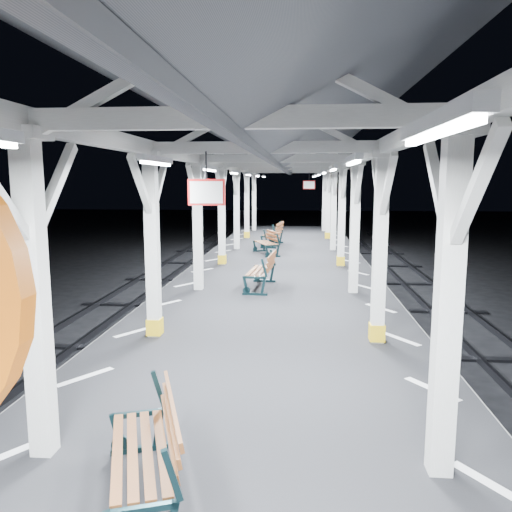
# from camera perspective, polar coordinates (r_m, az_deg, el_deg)

# --- Properties ---
(ground) EXTENTS (120.00, 120.00, 0.00)m
(ground) POSITION_cam_1_polar(r_m,az_deg,el_deg) (7.68, -0.29, -21.21)
(ground) COLOR black
(ground) RESTS_ON ground
(platform) EXTENTS (6.00, 50.00, 1.00)m
(platform) POSITION_cam_1_polar(r_m,az_deg,el_deg) (7.44, -0.30, -17.86)
(platform) COLOR black
(platform) RESTS_ON ground
(hazard_stripes_left) EXTENTS (1.00, 48.00, 0.01)m
(hazard_stripes_left) POSITION_cam_1_polar(r_m,az_deg,el_deg) (7.83, -18.94, -12.93)
(hazard_stripes_left) COLOR silver
(hazard_stripes_left) RESTS_ON platform
(hazard_stripes_right) EXTENTS (1.00, 48.00, 0.01)m
(hazard_stripes_right) POSITION_cam_1_polar(r_m,az_deg,el_deg) (7.44, 19.47, -14.14)
(hazard_stripes_right) COLOR silver
(hazard_stripes_right) RESTS_ON platform
(canopy) EXTENTS (5.40, 49.00, 4.65)m
(canopy) POSITION_cam_1_polar(r_m,az_deg,el_deg) (6.69, -0.33, 14.95)
(canopy) COLOR silver
(canopy) RESTS_ON platform
(bench_near) EXTENTS (1.10, 1.73, 0.88)m
(bench_near) POSITION_cam_1_polar(r_m,az_deg,el_deg) (4.84, -11.91, -20.57)
(bench_near) COLOR black
(bench_near) RESTS_ON platform
(bench_mid) EXTENTS (0.78, 1.79, 0.95)m
(bench_mid) POSITION_cam_1_polar(r_m,az_deg,el_deg) (13.14, 0.90, -1.58)
(bench_mid) COLOR black
(bench_mid) RESTS_ON platform
(bench_far) EXTENTS (1.18, 1.76, 0.90)m
(bench_far) POSITION_cam_1_polar(r_m,az_deg,el_deg) (19.38, 1.42, 1.61)
(bench_far) COLOR black
(bench_far) RESTS_ON platform
(bench_extra) EXTENTS (0.95, 1.98, 1.03)m
(bench_extra) POSITION_cam_1_polar(r_m,az_deg,el_deg) (21.98, 2.16, 2.61)
(bench_extra) COLOR black
(bench_extra) RESTS_ON platform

